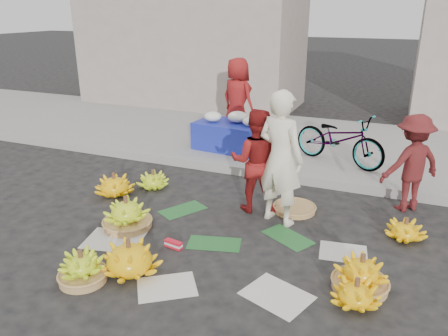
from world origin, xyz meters
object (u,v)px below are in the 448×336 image
at_px(banana_bunch_0, 127,214).
at_px(flower_table, 229,134).
at_px(banana_bunch_4, 361,274).
at_px(bicycle, 340,139).
at_px(vendor_cream, 280,158).

bearing_deg(banana_bunch_0, flower_table, 88.09).
xyz_separation_m(banana_bunch_4, bicycle, (-0.78, 3.51, 0.40)).
relative_size(banana_bunch_4, bicycle, 0.36).
relative_size(banana_bunch_0, vendor_cream, 0.35).
height_order(banana_bunch_4, bicycle, bicycle).
bearing_deg(banana_bunch_0, bicycle, 56.05).
distance_m(banana_bunch_0, flower_table, 3.34).
distance_m(vendor_cream, flower_table, 2.96).
xyz_separation_m(vendor_cream, flower_table, (-1.68, 2.40, -0.48)).
distance_m(banana_bunch_4, bicycle, 3.62).
xyz_separation_m(vendor_cream, bicycle, (0.43, 2.36, -0.33)).
bearing_deg(banana_bunch_4, banana_bunch_0, 175.82).
bearing_deg(vendor_cream, flower_table, -36.19).
relative_size(banana_bunch_0, banana_bunch_4, 1.03).
distance_m(banana_bunch_0, banana_bunch_4, 3.00).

